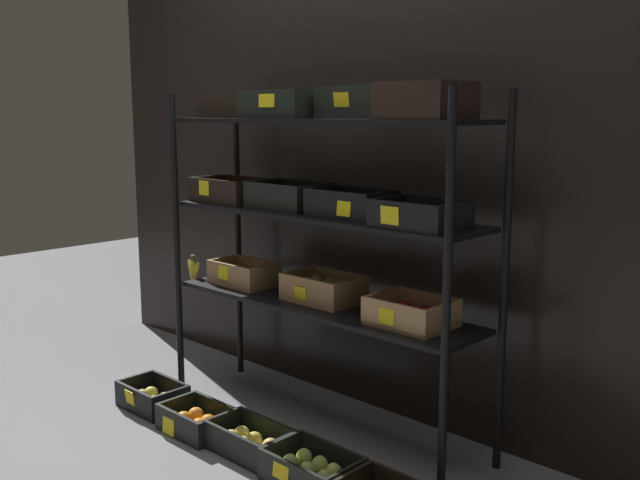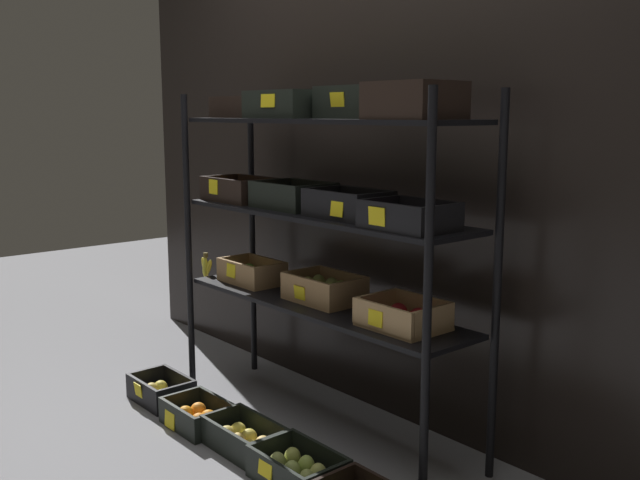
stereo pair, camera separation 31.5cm
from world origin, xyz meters
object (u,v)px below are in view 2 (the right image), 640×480
at_px(crate_ground_orange, 198,416).
at_px(crate_ground_center_apple_gold, 244,439).
at_px(display_rack, 317,204).
at_px(crate_ground_apple_gold, 161,392).
at_px(crate_ground_pear, 298,471).

xyz_separation_m(crate_ground_orange, crate_ground_center_apple_gold, (0.33, 0.03, 0.00)).
relative_size(crate_ground_orange, crate_ground_center_apple_gold, 0.86).
height_order(display_rack, crate_ground_center_apple_gold, display_rack).
relative_size(crate_ground_apple_gold, crate_ground_center_apple_gold, 0.86).
height_order(crate_ground_apple_gold, crate_ground_center_apple_gold, same).
relative_size(display_rack, crate_ground_orange, 5.33).
bearing_deg(crate_ground_pear, crate_ground_orange, -178.10).
xyz_separation_m(display_rack, crate_ground_pear, (0.37, -0.41, -0.96)).
xyz_separation_m(display_rack, crate_ground_center_apple_gold, (0.00, -0.41, -0.96)).
height_order(crate_ground_center_apple_gold, crate_ground_pear, crate_ground_pear).
xyz_separation_m(crate_ground_orange, crate_ground_pear, (0.70, 0.02, 0.01)).
relative_size(display_rack, crate_ground_pear, 4.68).
bearing_deg(crate_ground_apple_gold, crate_ground_center_apple_gold, 0.93).
distance_m(crate_ground_apple_gold, crate_ground_pear, 1.07).
distance_m(display_rack, crate_ground_orange, 1.11).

